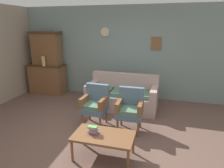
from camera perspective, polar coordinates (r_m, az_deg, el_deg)
ground_plane at (r=4.00m, az=-4.56°, el=-15.76°), size 7.68×7.68×0.00m
wall_back_with_decor at (r=5.97m, az=3.78°, el=9.01°), size 6.40×0.09×2.70m
side_cabinet at (r=6.74m, az=-18.07°, el=1.43°), size 1.16×0.55×0.93m
cabinet_upper_hutch at (r=6.63m, az=-18.46°, el=9.84°), size 0.99×0.38×1.03m
vase_on_cabinet at (r=6.45m, az=-19.23°, el=6.28°), size 0.11×0.11×0.31m
floral_couch at (r=5.24m, az=2.98°, el=-3.62°), size 1.83×0.84×0.90m
armchair_by_doorway at (r=4.35m, az=-4.91°, el=-5.58°), size 0.55×0.52×0.90m
armchair_row_middle at (r=4.13m, az=5.25°, el=-6.86°), size 0.53×0.50×0.90m
coffee_table at (r=3.35m, az=-2.46°, el=-15.13°), size 1.00×0.56×0.42m
book_stack_on_table at (r=3.34m, az=-5.48°, el=-13.07°), size 0.18×0.11×0.14m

